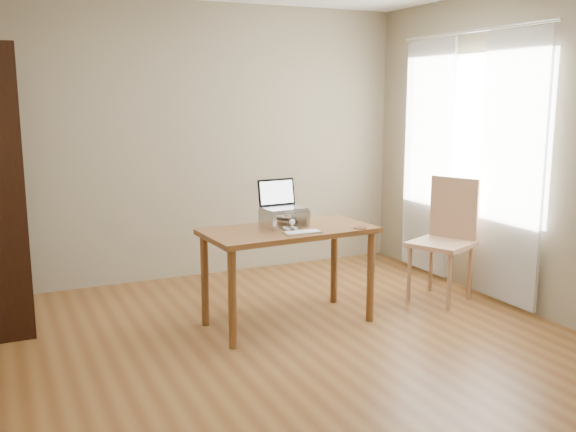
{
  "coord_description": "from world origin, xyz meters",
  "views": [
    {
      "loc": [
        -1.89,
        -3.67,
        1.74
      ],
      "look_at": [
        0.1,
        0.61,
        0.85
      ],
      "focal_mm": 40.0,
      "sensor_mm": 36.0,
      "label": 1
    }
  ],
  "objects_px": {
    "keyboard": "(302,233)",
    "cat": "(280,218)",
    "desk": "(288,242)",
    "bookshelf": "(2,189)",
    "chair": "(449,235)",
    "laptop": "(281,201)"
  },
  "relations": [
    {
      "from": "desk",
      "to": "keyboard",
      "type": "height_order",
      "value": "keyboard"
    },
    {
      "from": "keyboard",
      "to": "cat",
      "type": "distance_m",
      "value": 0.34
    },
    {
      "from": "desk",
      "to": "keyboard",
      "type": "bearing_deg",
      "value": -91.03
    },
    {
      "from": "laptop",
      "to": "cat",
      "type": "height_order",
      "value": "laptop"
    },
    {
      "from": "bookshelf",
      "to": "keyboard",
      "type": "distance_m",
      "value": 2.28
    },
    {
      "from": "laptop",
      "to": "bookshelf",
      "type": "bearing_deg",
      "value": 154.56
    },
    {
      "from": "desk",
      "to": "cat",
      "type": "distance_m",
      "value": 0.21
    },
    {
      "from": "desk",
      "to": "laptop",
      "type": "relative_size",
      "value": 4.09
    },
    {
      "from": "laptop",
      "to": "chair",
      "type": "distance_m",
      "value": 1.55
    },
    {
      "from": "keyboard",
      "to": "chair",
      "type": "xyz_separation_m",
      "value": [
        1.49,
        0.19,
        -0.19
      ]
    },
    {
      "from": "chair",
      "to": "cat",
      "type": "bearing_deg",
      "value": 150.6
    },
    {
      "from": "desk",
      "to": "laptop",
      "type": "height_order",
      "value": "laptop"
    },
    {
      "from": "desk",
      "to": "chair",
      "type": "bearing_deg",
      "value": -4.85
    },
    {
      "from": "bookshelf",
      "to": "cat",
      "type": "xyz_separation_m",
      "value": [
        1.93,
        -0.81,
        -0.24
      ]
    },
    {
      "from": "desk",
      "to": "cat",
      "type": "height_order",
      "value": "cat"
    },
    {
      "from": "desk",
      "to": "chair",
      "type": "height_order",
      "value": "chair"
    },
    {
      "from": "bookshelf",
      "to": "laptop",
      "type": "xyz_separation_m",
      "value": [
        1.95,
        -0.78,
        -0.11
      ]
    },
    {
      "from": "laptop",
      "to": "chair",
      "type": "xyz_separation_m",
      "value": [
        1.5,
        -0.17,
        -0.37
      ]
    },
    {
      "from": "keyboard",
      "to": "chair",
      "type": "bearing_deg",
      "value": 8.16
    },
    {
      "from": "desk",
      "to": "laptop",
      "type": "bearing_deg",
      "value": 86.46
    },
    {
      "from": "desk",
      "to": "keyboard",
      "type": "distance_m",
      "value": 0.25
    },
    {
      "from": "keyboard",
      "to": "cat",
      "type": "bearing_deg",
      "value": 96.17
    }
  ]
}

